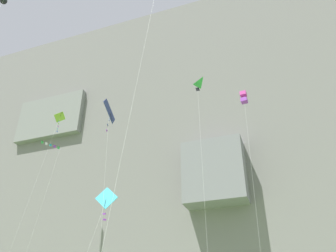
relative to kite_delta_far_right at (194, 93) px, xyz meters
The scene contains 7 objects.
cliff_face 31.82m from the kite_delta_far_right, 92.92° to the left, with size 180.00×31.95×59.06m.
kite_delta_far_right is the anchor object (origin of this frame).
kite_banner_mid_right 25.23m from the kite_delta_far_right, 162.44° to the left, with size 1.53×4.02×26.27m.
kite_diamond_low_left 10.13m from the kite_delta_far_right, 136.91° to the right, with size 1.72×2.64×20.99m.
kite_diamond_near_cliff 15.41m from the kite_delta_far_right, 139.11° to the right, with size 2.28×4.03×12.67m.
kite_diamond_far_left 25.97m from the kite_delta_far_right, 160.87° to the left, with size 1.71×6.27×32.30m.
kite_box_mid_center 5.42m from the kite_delta_far_right, 23.47° to the left, with size 0.71×3.58×24.64m.
Camera 1 is at (9.43, -4.12, 1.90)m, focal length 38.06 mm.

